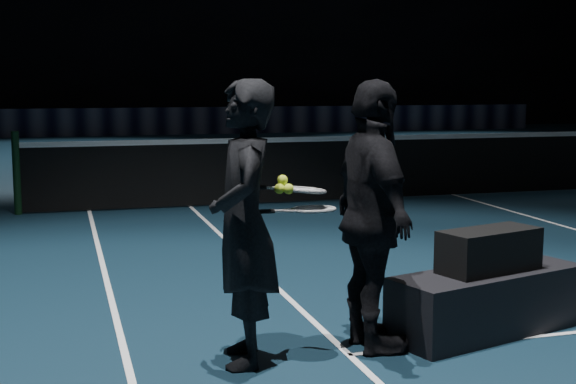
# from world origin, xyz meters

# --- Properties ---
(floor) EXTENTS (36.00, 36.00, 0.00)m
(floor) POSITION_xyz_m (0.00, 0.00, 0.00)
(floor) COLOR #0D242E
(floor) RESTS_ON ground
(court_lines) EXTENTS (10.98, 23.78, 0.01)m
(court_lines) POSITION_xyz_m (0.00, 0.00, 0.00)
(court_lines) COLOR white
(court_lines) RESTS_ON floor
(net_post_left) EXTENTS (0.10, 0.10, 1.10)m
(net_post_left) POSITION_xyz_m (-6.40, 0.00, 0.55)
(net_post_left) COLOR black
(net_post_left) RESTS_ON floor
(net_mesh) EXTENTS (12.80, 0.02, 0.86)m
(net_mesh) POSITION_xyz_m (0.00, 0.00, 0.45)
(net_mesh) COLOR black
(net_mesh) RESTS_ON floor
(net_tape) EXTENTS (12.80, 0.03, 0.07)m
(net_tape) POSITION_xyz_m (0.00, 0.00, 0.92)
(net_tape) COLOR white
(net_tape) RESTS_ON net_mesh
(sponsor_backdrop) EXTENTS (22.00, 0.15, 0.90)m
(sponsor_backdrop) POSITION_xyz_m (0.00, 15.50, 0.45)
(sponsor_backdrop) COLOR black
(sponsor_backdrop) RESTS_ON floor
(player_bench) EXTENTS (1.55, 0.89, 0.44)m
(player_bench) POSITION_xyz_m (-3.02, -6.22, 0.22)
(player_bench) COLOR black
(player_bench) RESTS_ON floor
(racket_bag) EXTENTS (0.79, 0.51, 0.29)m
(racket_bag) POSITION_xyz_m (-3.02, -6.22, 0.59)
(racket_bag) COLOR black
(racket_bag) RESTS_ON player_bench
(bag_signature) EXTENTS (0.33, 0.10, 0.10)m
(bag_signature) POSITION_xyz_m (-3.02, -6.38, 0.59)
(bag_signature) COLOR white
(bag_signature) RESTS_ON racket_bag
(player_a) EXTENTS (0.52, 0.70, 1.76)m
(player_a) POSITION_xyz_m (-4.78, -6.33, 0.88)
(player_a) COLOR black
(player_a) RESTS_ON floor
(player_b) EXTENTS (0.43, 1.03, 1.76)m
(player_b) POSITION_xyz_m (-3.93, -6.32, 0.88)
(player_b) COLOR black
(player_b) RESTS_ON floor
(racket_lower) EXTENTS (0.68, 0.22, 0.03)m
(racket_lower) POSITION_xyz_m (-4.33, -6.33, 0.95)
(racket_lower) COLOR black
(racket_lower) RESTS_ON player_a
(racket_upper) EXTENTS (0.69, 0.27, 0.10)m
(racket_upper) POSITION_xyz_m (-4.38, -6.29, 1.07)
(racket_upper) COLOR black
(racket_upper) RESTS_ON player_b
(tennis_balls) EXTENTS (0.12, 0.10, 0.12)m
(tennis_balls) POSITION_xyz_m (-4.52, -6.32, 1.10)
(tennis_balls) COLOR #A6D02C
(tennis_balls) RESTS_ON racket_upper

